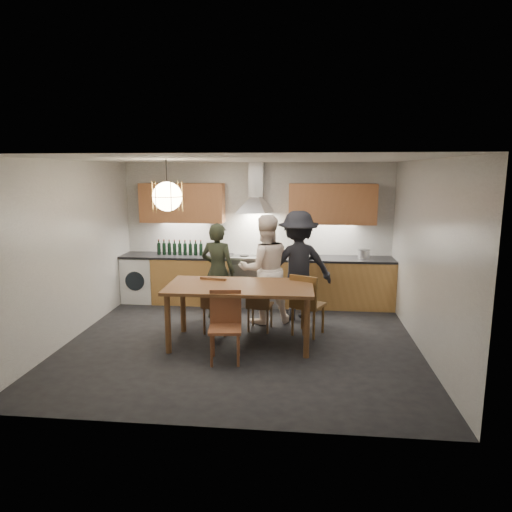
# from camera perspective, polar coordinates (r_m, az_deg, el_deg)

# --- Properties ---
(ground) EXTENTS (5.00, 5.00, 0.00)m
(ground) POSITION_cam_1_polar(r_m,az_deg,el_deg) (6.74, -1.82, -10.69)
(ground) COLOR black
(ground) RESTS_ON ground
(room_shell) EXTENTS (5.02, 4.52, 2.61)m
(room_shell) POSITION_cam_1_polar(r_m,az_deg,el_deg) (6.32, -1.91, 3.88)
(room_shell) COLOR white
(room_shell) RESTS_ON ground
(counter_run) EXTENTS (5.00, 0.62, 0.90)m
(counter_run) POSITION_cam_1_polar(r_m,az_deg,el_deg) (8.45, 0.08, -3.05)
(counter_run) COLOR tan
(counter_run) RESTS_ON ground
(range_stove) EXTENTS (0.90, 0.60, 0.92)m
(range_stove) POSITION_cam_1_polar(r_m,az_deg,el_deg) (8.45, -0.08, -3.11)
(range_stove) COLOR silver
(range_stove) RESTS_ON ground
(wall_fixtures) EXTENTS (4.30, 0.54, 1.10)m
(wall_fixtures) POSITION_cam_1_polar(r_m,az_deg,el_deg) (8.35, -0.00, 6.67)
(wall_fixtures) COLOR #CC814E
(wall_fixtures) RESTS_ON ground
(pendant_lamp) EXTENTS (0.43, 0.43, 0.70)m
(pendant_lamp) POSITION_cam_1_polar(r_m,az_deg,el_deg) (6.40, -11.03, 7.31)
(pendant_lamp) COLOR black
(pendant_lamp) RESTS_ON ground
(dining_table) EXTENTS (2.06, 1.06, 0.86)m
(dining_table) POSITION_cam_1_polar(r_m,az_deg,el_deg) (6.45, -2.02, -4.52)
(dining_table) COLOR brown
(dining_table) RESTS_ON ground
(chair_back_left) EXTENTS (0.48, 0.48, 0.90)m
(chair_back_left) POSITION_cam_1_polar(r_m,az_deg,el_deg) (6.92, -5.01, -5.63)
(chair_back_left) COLOR brown
(chair_back_left) RESTS_ON ground
(chair_back_mid) EXTENTS (0.41, 0.41, 0.82)m
(chair_back_mid) POSITION_cam_1_polar(r_m,az_deg,el_deg) (7.01, 0.38, -5.78)
(chair_back_mid) COLOR brown
(chair_back_mid) RESTS_ON ground
(chair_back_right) EXTENTS (0.57, 0.57, 0.95)m
(chair_back_right) POSITION_cam_1_polar(r_m,az_deg,el_deg) (6.84, 6.25, -5.62)
(chair_back_right) COLOR brown
(chair_back_right) RESTS_ON ground
(chair_front) EXTENTS (0.46, 0.46, 0.92)m
(chair_front) POSITION_cam_1_polar(r_m,az_deg,el_deg) (6.01, -3.85, -8.08)
(chair_front) COLOR brown
(chair_front) RESTS_ON ground
(person_left) EXTENTS (0.67, 0.52, 1.61)m
(person_left) POSITION_cam_1_polar(r_m,az_deg,el_deg) (7.60, -4.79, -1.90)
(person_left) COLOR black
(person_left) RESTS_ON ground
(person_mid) EXTENTS (1.02, 0.90, 1.76)m
(person_mid) POSITION_cam_1_polar(r_m,az_deg,el_deg) (7.37, 1.11, -1.66)
(person_mid) COLOR #F3DED0
(person_mid) RESTS_ON ground
(person_right) EXTENTS (1.30, 0.94, 1.81)m
(person_right) POSITION_cam_1_polar(r_m,az_deg,el_deg) (7.57, 5.25, -1.19)
(person_right) COLOR black
(person_right) RESTS_ON ground
(mixing_bowl) EXTENTS (0.36, 0.36, 0.07)m
(mixing_bowl) POSITION_cam_1_polar(r_m,az_deg,el_deg) (8.23, 6.54, -0.04)
(mixing_bowl) COLOR #B2B3B6
(mixing_bowl) RESTS_ON counter_run
(stock_pot) EXTENTS (0.27, 0.27, 0.15)m
(stock_pot) POSITION_cam_1_polar(r_m,az_deg,el_deg) (8.43, 13.32, 0.25)
(stock_pot) COLOR silver
(stock_pot) RESTS_ON counter_run
(wine_bottles) EXTENTS (0.87, 0.07, 0.28)m
(wine_bottles) POSITION_cam_1_polar(r_m,az_deg,el_deg) (8.60, -9.51, 1.06)
(wine_bottles) COLOR black
(wine_bottles) RESTS_ON counter_run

